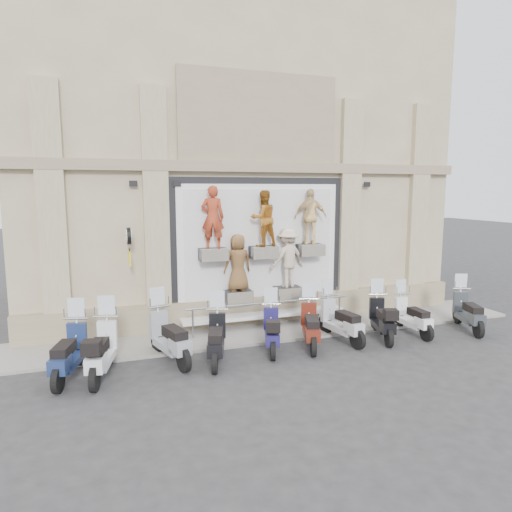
% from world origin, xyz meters
% --- Properties ---
extents(ground, '(90.00, 90.00, 0.00)m').
position_xyz_m(ground, '(0.00, 0.00, 0.00)').
color(ground, '#2B2B2E').
rests_on(ground, ground).
extents(sidewalk, '(16.00, 2.20, 0.08)m').
position_xyz_m(sidewalk, '(0.00, 2.10, 0.04)').
color(sidewalk, gray).
rests_on(sidewalk, ground).
extents(building, '(14.00, 8.60, 12.00)m').
position_xyz_m(building, '(0.00, 7.00, 6.00)').
color(building, '#BCAE89').
rests_on(building, ground).
extents(shop_vitrine, '(5.60, 0.91, 4.30)m').
position_xyz_m(shop_vitrine, '(0.09, 2.74, 2.41)').
color(shop_vitrine, black).
rests_on(shop_vitrine, ground).
extents(guard_rail, '(5.06, 0.10, 0.93)m').
position_xyz_m(guard_rail, '(0.00, 2.00, 0.47)').
color(guard_rail, '#9EA0A5').
rests_on(guard_rail, ground).
extents(clock_sign_bracket, '(0.10, 0.80, 1.02)m').
position_xyz_m(clock_sign_bracket, '(-3.90, 2.47, 2.80)').
color(clock_sign_bracket, black).
rests_on(clock_sign_bracket, ground).
extents(scooter_a, '(1.11, 2.16, 1.68)m').
position_xyz_m(scooter_a, '(-5.41, 0.38, 0.84)').
color(scooter_a, navy).
rests_on(scooter_a, ground).
extents(scooter_b, '(1.06, 2.19, 1.72)m').
position_xyz_m(scooter_b, '(-4.72, 0.22, 0.86)').
color(scooter_b, silver).
rests_on(scooter_b, ground).
extents(scooter_c, '(1.17, 2.24, 1.74)m').
position_xyz_m(scooter_c, '(-3.15, 0.64, 0.87)').
color(scooter_c, gray).
rests_on(scooter_c, ground).
extents(scooter_d, '(1.15, 2.10, 1.63)m').
position_xyz_m(scooter_d, '(-2.07, 0.26, 0.82)').
color(scooter_d, black).
rests_on(scooter_d, ground).
extents(scooter_e, '(1.14, 1.99, 1.55)m').
position_xyz_m(scooter_e, '(-0.51, 0.55, 0.78)').
color(scooter_e, '#1A164D').
rests_on(scooter_e, ground).
extents(scooter_f, '(1.25, 2.10, 1.64)m').
position_xyz_m(scooter_f, '(0.59, 0.49, 0.82)').
color(scooter_f, '#54180E').
rests_on(scooter_f, ground).
extents(scooter_g, '(0.84, 2.08, 1.64)m').
position_xyz_m(scooter_g, '(1.58, 0.63, 0.82)').
color(scooter_g, '#A9AAB0').
rests_on(scooter_g, ground).
extents(scooter_h, '(1.19, 2.06, 1.61)m').
position_xyz_m(scooter_h, '(2.79, 0.44, 0.80)').
color(scooter_h, black).
rests_on(scooter_h, ground).
extents(scooter_i, '(0.60, 1.88, 1.51)m').
position_xyz_m(scooter_i, '(3.85, 0.50, 0.76)').
color(scooter_i, white).
rests_on(scooter_i, ground).
extents(scooter_j, '(1.24, 2.05, 1.61)m').
position_xyz_m(scooter_j, '(5.67, 0.25, 0.80)').
color(scooter_j, '#2A3034').
rests_on(scooter_j, ground).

